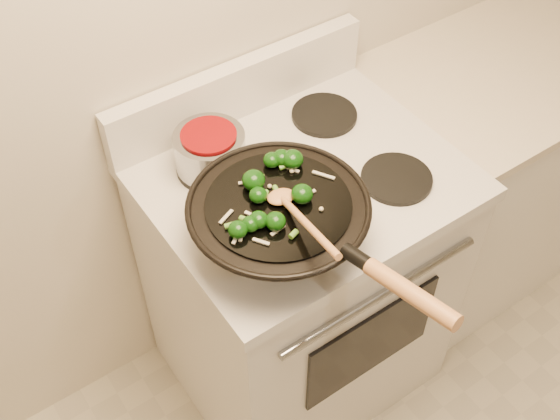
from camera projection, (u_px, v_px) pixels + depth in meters
stove at (299, 280)px, 2.11m from camera, size 0.78×0.67×1.08m
counter_unit at (478, 173)px, 2.44m from camera, size 0.85×0.62×0.91m
wok at (280, 221)px, 1.56m from camera, size 0.41×0.68×0.20m
stirfry at (271, 191)px, 1.53m from camera, size 0.29×0.24×0.05m
wooden_spoon at (296, 213)px, 1.46m from camera, size 0.09×0.29×0.10m
saucepan at (210, 150)px, 1.74m from camera, size 0.18×0.28×0.11m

